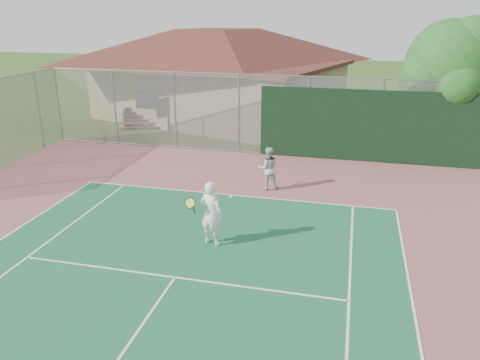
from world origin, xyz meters
name	(u,v)px	position (x,y,z in m)	size (l,w,h in m)	color
back_fence	(310,120)	(2.11, 16.98, 1.67)	(20.08, 0.11, 3.53)	gray
clubhouse	(218,65)	(-3.95, 23.90, 3.06)	(16.11, 13.10, 6.02)	tan
bleachers	(147,117)	(-7.11, 20.64, 0.53)	(3.08, 2.25, 1.00)	#9A3923
tree	(452,66)	(7.71, 18.63, 3.88)	(4.23, 4.01, 5.90)	#3A2315
player_white_front	(211,214)	(0.36, 8.28, 0.92)	(1.04, 0.75, 1.83)	white
player_grey_back	(268,169)	(1.09, 12.80, 0.78)	(0.91, 0.81, 1.55)	#B5B9BB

